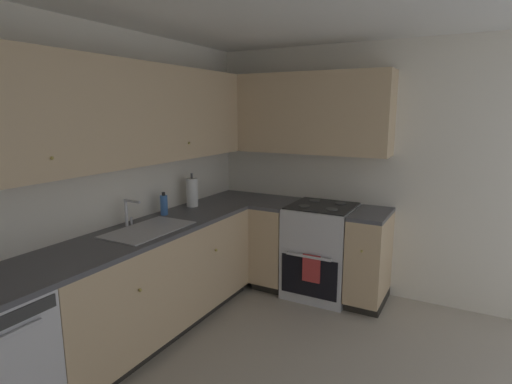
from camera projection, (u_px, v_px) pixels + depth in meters
The scene contains 13 objects.
wall_back at pixel (72, 193), 2.97m from camera, with size 4.25×0.05×2.44m, color silver.
wall_right at pixel (376, 172), 3.98m from camera, with size 0.05×3.46×2.44m, color silver.
lower_cabinets_back at pixel (153, 282), 3.34m from camera, with size 2.08×0.62×0.86m.
countertop_back at pixel (150, 230), 3.25m from camera, with size 3.29×0.60×0.04m, color #4C4C51.
lower_cabinets_right at pixel (319, 252), 4.07m from camera, with size 0.62×1.28×0.86m.
countertop_right at pixel (320, 208), 3.98m from camera, with size 0.60×1.28×0.03m.
oven_range at pixel (321, 250), 4.07m from camera, with size 0.68×0.62×1.05m.
upper_cabinets_back at pixel (114, 114), 3.00m from camera, with size 2.97×0.34×0.77m.
upper_cabinets_right at pixel (297, 113), 4.07m from camera, with size 0.32×1.83×0.77m.
sink at pixel (149, 235), 3.20m from camera, with size 0.69×0.40×0.10m.
faucet at pixel (128, 210), 3.27m from camera, with size 0.07×0.16×0.22m.
soap_bottle at pixel (164, 205), 3.64m from camera, with size 0.06×0.06×0.20m.
paper_towel_roll at pixel (192, 192), 3.95m from camera, with size 0.11×0.11×0.33m.
Camera 1 is at (-1.93, -0.85, 1.81)m, focal length 28.84 mm.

